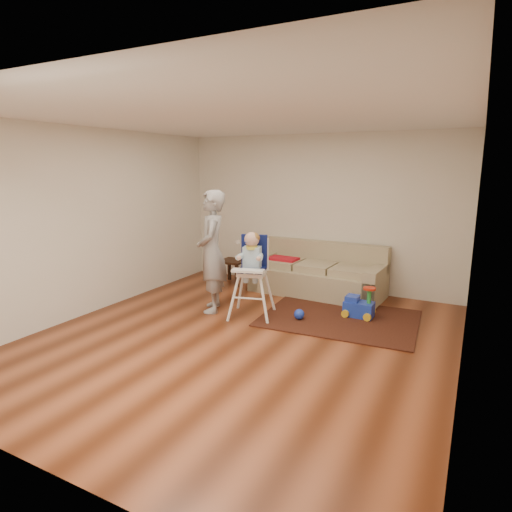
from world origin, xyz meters
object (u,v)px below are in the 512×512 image
at_px(side_table, 233,272).
at_px(toy_ball, 299,314).
at_px(sofa, 317,269).
at_px(ride_on_toy, 359,301).
at_px(adult, 212,252).
at_px(high_chair, 252,276).

xyz_separation_m(side_table, toy_ball, (1.84, -1.27, -0.13)).
bearing_deg(sofa, toy_ball, -77.47).
bearing_deg(ride_on_toy, adult, -160.79).
distance_m(side_table, toy_ball, 2.24).
relative_size(toy_ball, high_chair, 0.12).
height_order(high_chair, adult, adult).
bearing_deg(toy_ball, side_table, 145.37).
relative_size(side_table, ride_on_toy, 0.98).
bearing_deg(high_chair, ride_on_toy, 9.83).
distance_m(sofa, high_chair, 1.56).
height_order(toy_ball, adult, adult).
xyz_separation_m(side_table, adult, (0.50, -1.46, 0.68)).
xyz_separation_m(side_table, ride_on_toy, (2.55, -0.75, 0.02)).
xyz_separation_m(high_chair, adult, (-0.65, -0.05, 0.31)).
height_order(toy_ball, high_chair, high_chair).
xyz_separation_m(sofa, adult, (-1.11, -1.53, 0.48)).
relative_size(sofa, ride_on_toy, 5.01).
bearing_deg(adult, high_chair, 64.79).
bearing_deg(ride_on_toy, toy_ball, -143.81).
bearing_deg(side_table, toy_ball, -34.63).
relative_size(sofa, high_chair, 1.82).
xyz_separation_m(toy_ball, adult, (-1.33, -0.19, 0.82)).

